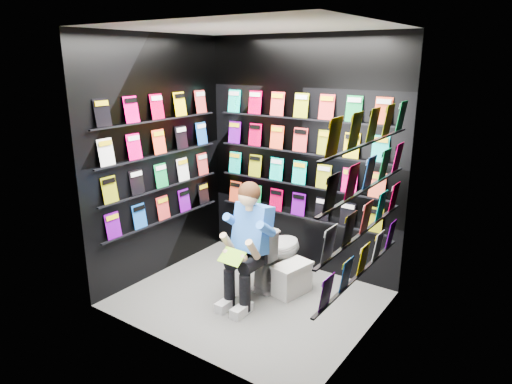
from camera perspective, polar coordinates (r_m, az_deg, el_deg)
The scene contains 14 objects.
floor at distance 4.75m, azimuth -0.88°, elevation -13.19°, with size 2.40×2.40×0.00m, color #575755.
ceiling at distance 4.14m, azimuth -1.05°, elevation 19.92°, with size 2.40×2.40×0.00m, color white.
wall_back at distance 5.09m, azimuth 5.66°, elevation 4.45°, with size 2.40×0.04×2.60m, color black.
wall_front at distance 3.53m, azimuth -10.48°, elevation -1.13°, with size 2.40×0.04×2.60m, color black.
wall_left at distance 5.04m, azimuth -12.13°, elevation 4.05°, with size 0.04×2.00×2.60m, color black.
wall_right at distance 3.71m, azimuth 14.25°, elevation -0.48°, with size 0.04×2.00×2.60m, color black.
comics_back at distance 5.06m, azimuth 5.49°, elevation 4.45°, with size 2.10×0.06×1.37m, color #F30067, non-canonical shape.
comics_left at distance 5.02m, azimuth -11.90°, elevation 4.07°, with size 0.06×1.70×1.37m, color #F30067, non-canonical shape.
comics_right at distance 3.72m, azimuth 13.82°, elevation -0.33°, with size 0.06×1.70×1.37m, color #F30067, non-canonical shape.
toilet at distance 4.90m, azimuth 2.29°, elevation -7.45°, with size 0.42×0.75×0.73m, color white.
longbox at distance 4.80m, azimuth 4.52°, elevation -10.90°, with size 0.22×0.40×0.30m, color silver.
longbox_lid at distance 4.73m, azimuth 4.57°, elevation -9.13°, with size 0.24×0.42×0.03m, color silver.
reader at distance 4.46m, azimuth -0.30°, elevation -4.63°, with size 0.48×0.71×1.30m, color blue, non-canonical shape.
held_comic at distance 4.26m, azimuth -3.02°, elevation -8.09°, with size 0.25×0.01×0.17m, color green.
Camera 1 is at (2.42, -3.35, 2.35)m, focal length 32.00 mm.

